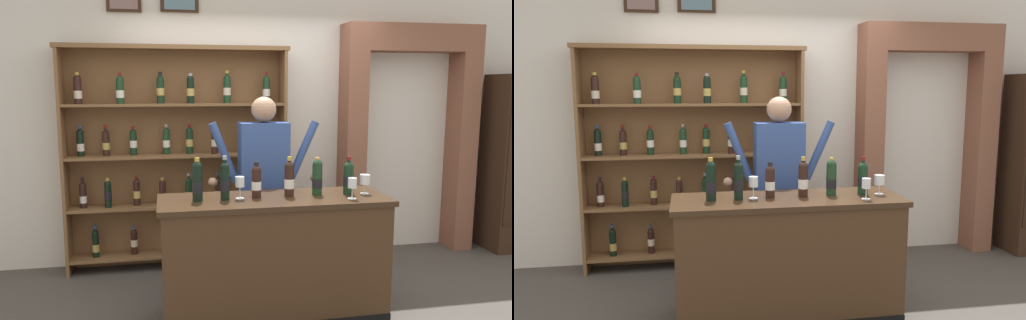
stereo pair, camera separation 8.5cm
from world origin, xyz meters
The scene contains 15 objects.
ground_plane centered at (0.00, 0.00, -0.01)m, with size 14.00×14.00×0.02m, color #47423D.
back_wall centered at (0.00, 1.51, 1.56)m, with size 12.00×0.19×3.12m.
wine_shelf centered at (-0.75, 1.28, 1.15)m, with size 2.16×0.29×2.16m.
archway_doorway centered at (1.69, 1.37, 1.34)m, with size 1.48×0.45×2.41m.
tasting_counter centered at (-0.07, 0.00, 0.47)m, with size 1.74×0.59×0.95m.
shopkeeper centered at (-0.02, 0.64, 1.05)m, with size 1.00×0.22×1.69m.
tasting_bottle_prosecco centered at (-0.65, 0.00, 1.10)m, with size 0.08×0.08×0.32m.
tasting_bottle_grappa centered at (-0.44, 0.00, 1.10)m, with size 0.07×0.07×0.33m.
tasting_bottle_riserva centered at (-0.20, 0.03, 1.08)m, with size 0.07×0.07×0.27m.
tasting_bottle_rosso centered at (0.05, 0.02, 1.09)m, with size 0.08×0.08×0.30m.
tasting_bottle_chianti centered at (0.28, 0.04, 1.09)m, with size 0.08×0.08×0.29m.
tasting_bottle_brunello centered at (0.52, 0.01, 1.08)m, with size 0.08×0.08×0.30m.
wine_glass_left centered at (0.65, -0.01, 1.06)m, with size 0.08×0.08×0.15m.
wine_glass_right centered at (0.49, -0.15, 1.06)m, with size 0.07×0.07×0.16m.
wine_glass_spare centered at (-0.33, 0.01, 1.07)m, with size 0.07×0.07×0.17m.
Camera 2 is at (-0.80, -3.53, 1.78)m, focal length 34.31 mm.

